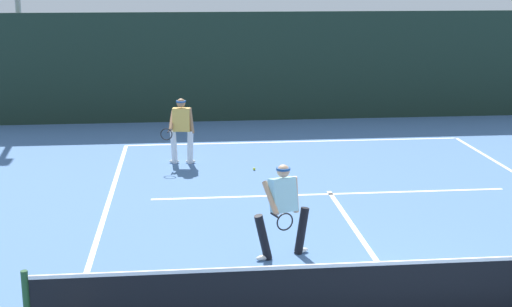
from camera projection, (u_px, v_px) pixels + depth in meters
The scene contains 8 objects.
court_line_baseline_far at pixel (295, 142), 20.59m from camera, with size 9.45×0.10×0.01m, color white.
court_line_service at pixel (331, 194), 15.69m from camera, with size 7.70×0.10×0.01m, color white.
court_line_centre at pixel (365, 244), 12.81m from camera, with size 0.10×6.40×0.01m, color white.
tennis_net at pixel (426, 294), 9.60m from camera, with size 10.36×0.09×1.06m.
player_near at pixel (283, 207), 12.01m from camera, with size 1.01×0.95×1.61m.
player_far at pixel (181, 128), 18.04m from camera, with size 0.85×0.90×1.65m.
tennis_ball at pixel (254, 169), 17.60m from camera, with size 0.07×0.07×0.07m, color #D1E033.
back_fence_windscreen at pixel (280, 66), 23.33m from camera, with size 22.01×0.12×3.47m, color #1B2E24.
Camera 1 is at (-3.13, -8.60, 4.62)m, focal length 51.04 mm.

